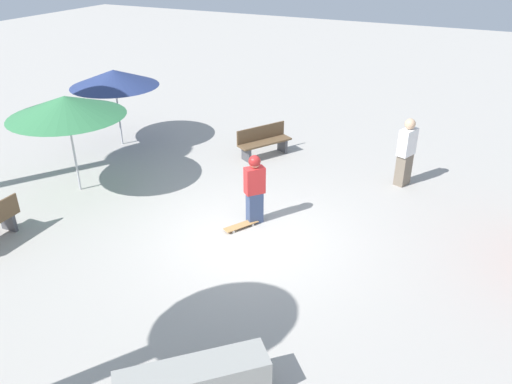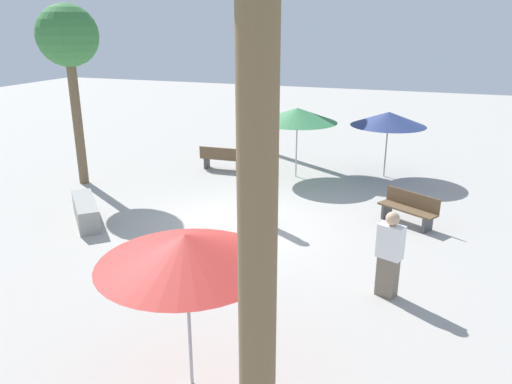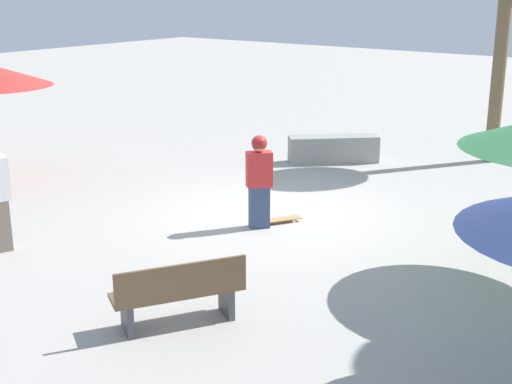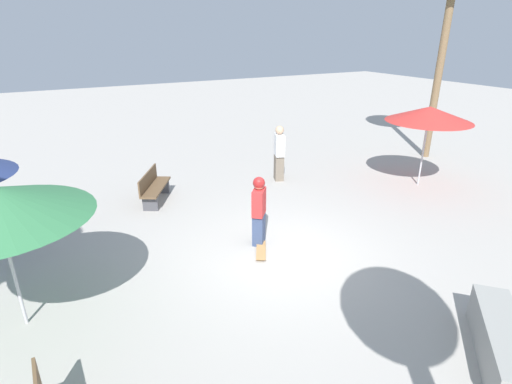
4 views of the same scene
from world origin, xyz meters
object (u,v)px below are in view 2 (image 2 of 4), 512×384
object	(u,v)px
concrete_ledge	(86,211)
bystander_watching	(389,255)
palm_tree_center_left	(68,40)
skateboard	(256,220)
shade_umbrella_red	(186,249)
bench_far	(222,158)
bench_near	(408,209)
shade_umbrella_green	(297,115)
shade_umbrella_navy	(389,119)
skater_main	(267,195)

from	to	relation	value
concrete_ledge	bystander_watching	xyz separation A→B (m)	(-7.97, 1.18, 0.56)
palm_tree_center_left	bystander_watching	world-z (taller)	palm_tree_center_left
skateboard	shade_umbrella_red	world-z (taller)	shade_umbrella_red
concrete_ledge	bench_far	xyz separation A→B (m)	(-1.42, -5.86, 0.12)
shade_umbrella_red	bystander_watching	bearing A→B (deg)	-124.22
bench_near	shade_umbrella_green	size ratio (longest dim) A/B	0.59
shade_umbrella_navy	bystander_watching	world-z (taller)	shade_umbrella_navy
concrete_ledge	palm_tree_center_left	distance (m)	5.62
bench_far	shade_umbrella_green	bearing A→B (deg)	0.04
bench_far	bystander_watching	bearing A→B (deg)	-49.11
skater_main	palm_tree_center_left	bearing A→B (deg)	29.15
skater_main	bystander_watching	bearing A→B (deg)	-176.17
shade_umbrella_red	concrete_ledge	bearing A→B (deg)	-40.64
bystander_watching	skater_main	bearing A→B (deg)	163.11
shade_umbrella_navy	bench_near	bearing A→B (deg)	104.06
skater_main	shade_umbrella_green	bearing A→B (deg)	-42.71
bench_far	shade_umbrella_navy	bearing A→B (deg)	9.46
skater_main	shade_umbrella_navy	xyz separation A→B (m)	(-2.41, -5.65, 1.16)
bench_far	shade_umbrella_red	xyz separation A→B (m)	(-4.12, 10.62, 1.76)
shade_umbrella_green	palm_tree_center_left	xyz separation A→B (m)	(6.46, 3.10, 2.42)
bench_near	bystander_watching	distance (m)	3.98
skater_main	bench_far	world-z (taller)	skater_main
shade_umbrella_navy	shade_umbrella_red	size ratio (longest dim) A/B	1.03
bench_near	shade_umbrella_red	bearing A→B (deg)	101.54
shade_umbrella_red	bystander_watching	world-z (taller)	shade_umbrella_red
concrete_ledge	shade_umbrella_red	bearing A→B (deg)	139.36
bench_near	palm_tree_center_left	xyz separation A→B (m)	(10.41, -0.09, 4.14)
skateboard	bench_near	world-z (taller)	bench_near
skateboard	bystander_watching	world-z (taller)	bystander_watching
bench_near	shade_umbrella_green	bearing A→B (deg)	-8.49
bystander_watching	bench_near	bearing A→B (deg)	108.43
shade_umbrella_red	shade_umbrella_green	distance (m)	10.80
concrete_ledge	bench_far	world-z (taller)	bench_far
skateboard	concrete_ledge	bearing A→B (deg)	48.89
skateboard	bench_far	bearing A→B (deg)	-27.15
bench_far	shade_umbrella_red	distance (m)	11.52
concrete_ledge	bystander_watching	bearing A→B (deg)	171.57
skater_main	concrete_ledge	distance (m)	4.88
skater_main	shade_umbrella_green	world-z (taller)	shade_umbrella_green
bench_far	palm_tree_center_left	bearing A→B (deg)	-143.06
skater_main	bystander_watching	xyz separation A→B (m)	(-3.32, 2.54, 0.01)
concrete_ledge	bystander_watching	world-z (taller)	bystander_watching
shade_umbrella_red	palm_tree_center_left	distance (m)	11.18
concrete_ledge	palm_tree_center_left	bearing A→B (deg)	-51.22
shade_umbrella_navy	shade_umbrella_green	distance (m)	3.08
bench_near	palm_tree_center_left	world-z (taller)	palm_tree_center_left
skateboard	shade_umbrella_navy	xyz separation A→B (m)	(-2.77, -5.50, 1.96)
skateboard	bystander_watching	xyz separation A→B (m)	(-3.69, 2.69, 0.81)
skater_main	shade_umbrella_red	bearing A→B (deg)	139.56
concrete_ledge	palm_tree_center_left	size ratio (longest dim) A/B	0.33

